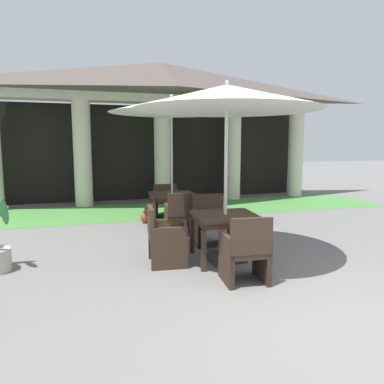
# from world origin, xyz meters

# --- Properties ---
(ground_plane) EXTENTS (60.00, 60.00, 0.00)m
(ground_plane) POSITION_xyz_m (0.00, 0.00, 0.00)
(ground_plane) COLOR slate
(background_pavilion) EXTENTS (10.84, 2.71, 4.31)m
(background_pavilion) POSITION_xyz_m (0.00, 8.25, 3.27)
(background_pavilion) COLOR beige
(background_pavilion) RESTS_ON ground
(lawn_strip) EXTENTS (12.64, 2.59, 0.01)m
(lawn_strip) POSITION_xyz_m (0.00, 6.77, 0.00)
(lawn_strip) COLOR #47843D
(lawn_strip) RESTS_ON ground
(patio_table_near_foreground) EXTENTS (1.08, 1.08, 0.72)m
(patio_table_near_foreground) POSITION_xyz_m (-0.52, 4.86, 0.63)
(patio_table_near_foreground) COLOR #38281E
(patio_table_near_foreground) RESTS_ON ground
(patio_umbrella_near_foreground) EXTENTS (2.76, 2.76, 2.92)m
(patio_umbrella_near_foreground) POSITION_xyz_m (-0.52, 4.86, 2.67)
(patio_umbrella_near_foreground) COLOR #2D2D2D
(patio_umbrella_near_foreground) RESTS_ON ground
(patio_chair_near_foreground_south) EXTENTS (0.60, 0.61, 0.90)m
(patio_chair_near_foreground_south) POSITION_xyz_m (-0.62, 3.85, 0.40)
(patio_chair_near_foreground_south) COLOR #38281E
(patio_chair_near_foreground_south) RESTS_ON ground
(patio_chair_near_foreground_north) EXTENTS (0.68, 0.59, 0.81)m
(patio_chair_near_foreground_north) POSITION_xyz_m (-0.42, 5.88, 0.40)
(patio_chair_near_foreground_north) COLOR #38281E
(patio_chair_near_foreground_north) RESTS_ON ground
(patio_table_mid_left) EXTENTS (1.07, 1.07, 0.74)m
(patio_table_mid_left) POSITION_xyz_m (-0.33, 2.16, 0.64)
(patio_table_mid_left) COLOR #38281E
(patio_table_mid_left) RESTS_ON ground
(patio_umbrella_mid_left) EXTENTS (2.88, 2.88, 2.79)m
(patio_umbrella_mid_left) POSITION_xyz_m (-0.33, 2.16, 2.51)
(patio_umbrella_mid_left) COLOR #2D2D2D
(patio_umbrella_mid_left) RESTS_ON ground
(patio_chair_mid_left_south) EXTENTS (0.63, 0.63, 0.92)m
(patio_chair_mid_left_south) POSITION_xyz_m (-0.44, 1.20, 0.42)
(patio_chair_mid_left_south) COLOR #38281E
(patio_chair_mid_left_south) RESTS_ON ground
(patio_chair_mid_left_north) EXTENTS (0.66, 0.61, 0.90)m
(patio_chair_mid_left_north) POSITION_xyz_m (-0.23, 3.12, 0.41)
(patio_chair_mid_left_north) COLOR #38281E
(patio_chair_mid_left_north) RESTS_ON ground
(patio_chair_mid_left_west) EXTENTS (0.62, 0.68, 0.90)m
(patio_chair_mid_left_west) POSITION_xyz_m (-1.29, 2.27, 0.41)
(patio_chair_mid_left_west) COLOR #38281E
(patio_chair_mid_left_west) RESTS_ON ground
(terracotta_urn) EXTENTS (0.24, 0.24, 0.38)m
(terracotta_urn) POSITION_xyz_m (-1.07, 5.23, 0.15)
(terracotta_urn) COLOR brown
(terracotta_urn) RESTS_ON ground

